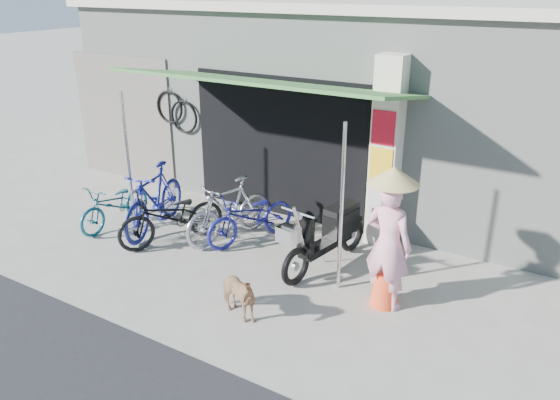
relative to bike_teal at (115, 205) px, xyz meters
The scene contains 13 objects.
ground 3.38m from the bike_teal, 10.71° to the right, with size 80.00×80.00×0.00m, color #A6A096.
bicycle_shop 5.73m from the bike_teal, 53.61° to the left, with size 12.30×5.30×3.66m.
shop_pillar 4.66m from the bike_teal, 23.72° to the left, with size 0.42×0.44×3.00m.
awning 3.35m from the bike_teal, 22.72° to the left, with size 4.60×1.88×2.72m.
neighbour_left 2.75m from the bike_teal, 130.89° to the left, with size 2.60×0.06×2.60m, color #6B665B.
bike_teal is the anchor object (origin of this frame).
bike_blue 0.76m from the bike_teal, 18.83° to the left, with size 0.53×1.88×1.13m, color navy.
bike_black 1.30m from the bike_teal, ahead, with size 0.62×1.77×0.93m, color black.
bike_silver 2.09m from the bike_teal, 16.57° to the left, with size 0.48×1.72×1.03m, color silver.
bike_navy 2.45m from the bike_teal, 17.09° to the left, with size 0.58×1.65×0.87m, color navy.
street_dog 3.61m from the bike_teal, 19.34° to the right, with size 0.34×0.76×0.64m, color #A37656.
moped 3.83m from the bike_teal, ahead, with size 0.64×1.95×1.11m.
nun 4.93m from the bike_teal, ahead, with size 0.69×0.64×1.91m.
Camera 1 is at (3.64, -5.32, 3.97)m, focal length 35.00 mm.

